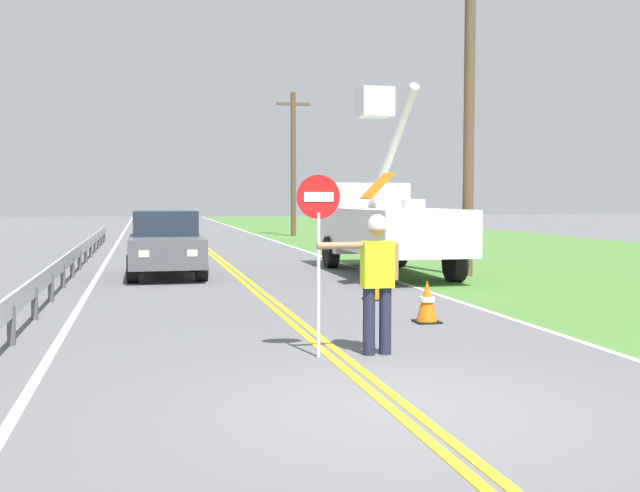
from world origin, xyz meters
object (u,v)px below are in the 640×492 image
Objects in this scene: stop_sign_paddle at (318,224)px; traffic_cone_mid at (374,283)px; utility_bucket_truck at (383,221)px; traffic_cone_lead at (427,302)px; flagger_worker at (376,275)px; utility_pole_near at (469,103)px; utility_pole_mid at (293,161)px; oncoming_sedan_nearest at (166,244)px.

stop_sign_paddle reaches higher than traffic_cone_mid.
traffic_cone_lead is (-1.82, -8.10, -1.07)m from utility_bucket_truck.
flagger_worker is at bearing -0.63° from stop_sign_paddle.
traffic_cone_lead is at bearing 43.81° from stop_sign_paddle.
utility_bucket_truck is 0.80× the size of utility_pole_near.
utility_pole_mid is 28.72m from traffic_cone_lead.
flagger_worker is at bearing -106.76° from traffic_cone_mid.
utility_bucket_truck is 1.66× the size of oncoming_sedan_nearest.
flagger_worker is 10.93m from oncoming_sedan_nearest.
utility_pole_near is 21.52m from utility_pole_mid.
stop_sign_paddle is 0.57× the size of oncoming_sedan_nearest.
traffic_cone_mid is at bearing -97.42° from utility_pole_mid.
utility_bucket_truck reaches higher than flagger_worker.
stop_sign_paddle is 3.51m from traffic_cone_lead.
flagger_worker is 0.78× the size of stop_sign_paddle.
utility_pole_near reaches higher than flagger_worker.
utility_pole_mid reaches higher than utility_bucket_truck.
utility_pole_mid is at bearing 91.16° from utility_pole_near.
flagger_worker is at bearing -99.02° from utility_pole_mid.
utility_pole_mid is (4.85, 30.55, 2.93)m from flagger_worker.
flagger_worker is 11.01m from utility_pole_near.
oncoming_sedan_nearest is 5.87× the size of traffic_cone_mid.
utility_pole_near is 8.78m from traffic_cone_lead.
stop_sign_paddle is at bearing -81.33° from oncoming_sedan_nearest.
oncoming_sedan_nearest is 6.84m from traffic_cone_mid.
stop_sign_paddle is 31.13m from utility_pole_mid.
traffic_cone_lead is at bearing -96.62° from utility_pole_mid.
utility_pole_mid reaches higher than flagger_worker.
stop_sign_paddle is at bearing -136.19° from traffic_cone_lead.
oncoming_sedan_nearest is at bearing 125.15° from traffic_cone_mid.
utility_pole_mid reaches higher than stop_sign_paddle.
utility_bucket_truck reaches higher than traffic_cone_lead.
utility_bucket_truck reaches higher than oncoming_sedan_nearest.
flagger_worker is at bearing -77.35° from oncoming_sedan_nearest.
utility_pole_mid is at bearing 69.99° from oncoming_sedan_nearest.
traffic_cone_mid is (-3.75, -3.95, -4.13)m from utility_pole_near.
flagger_worker is at bearing -120.32° from utility_pole_near.
flagger_worker is at bearing -108.12° from utility_bucket_truck.
utility_bucket_truck is at bearing 68.11° from stop_sign_paddle.
utility_bucket_truck is 3.84m from utility_pole_near.
utility_pole_mid is at bearing 82.58° from traffic_cone_mid.
oncoming_sedan_nearest is 21.39m from utility_pole_mid.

